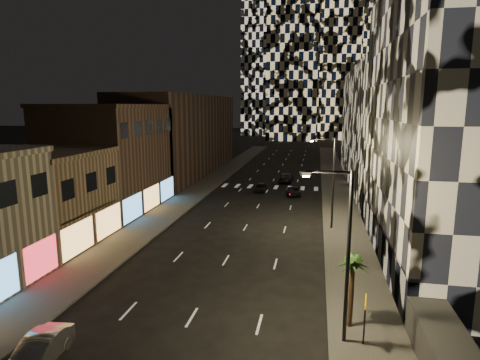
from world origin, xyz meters
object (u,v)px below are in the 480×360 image
at_px(car_dark_rightlane, 294,191).
at_px(ped_sign, 365,310).
at_px(car_dark_oncoming, 286,178).
at_px(streetlight_far, 331,177).
at_px(palm_tree, 353,268).
at_px(car_silver_parked, 39,352).
at_px(streetlight_near, 344,245).
at_px(car_dark_midlane, 261,187).

relative_size(car_dark_rightlane, ped_sign, 1.48).
bearing_deg(car_dark_oncoming, streetlight_far, 106.22).
relative_size(ped_sign, palm_tree, 0.67).
height_order(streetlight_far, car_dark_rightlane, streetlight_far).
xyz_separation_m(car_silver_parked, car_dark_rightlane, (9.80, 39.35, -0.14)).
xyz_separation_m(car_dark_oncoming, car_dark_rightlane, (1.85, -9.76, -0.17)).
bearing_deg(car_silver_parked, streetlight_near, 12.03).
xyz_separation_m(car_silver_parked, car_dark_midlane, (4.99, 41.06, -0.08)).
height_order(streetlight_near, ped_sign, streetlight_near).
height_order(car_silver_parked, ped_sign, ped_sign).
distance_m(ped_sign, palm_tree, 2.30).
xyz_separation_m(streetlight_far, car_dark_rightlane, (-4.35, 14.75, -4.78)).
distance_m(streetlight_far, palm_tree, 18.57).
bearing_deg(ped_sign, streetlight_far, 102.44).
bearing_deg(car_dark_oncoming, car_silver_parked, 82.81).
height_order(car_silver_parked, car_dark_oncoming, car_dark_oncoming).
relative_size(car_dark_midlane, car_dark_oncoming, 0.73).
distance_m(car_silver_parked, car_dark_midlane, 41.37).
bearing_deg(car_dark_oncoming, ped_sign, 101.44).
xyz_separation_m(car_silver_parked, ped_sign, (15.36, 4.49, 1.34)).
distance_m(streetlight_far, car_silver_parked, 28.76).
xyz_separation_m(streetlight_far, ped_sign, (1.20, -20.11, -3.30)).
height_order(streetlight_far, ped_sign, streetlight_far).
relative_size(streetlight_near, streetlight_far, 1.00).
distance_m(car_dark_midlane, car_dark_oncoming, 8.57).
height_order(ped_sign, palm_tree, palm_tree).
height_order(streetlight_near, car_dark_midlane, streetlight_near).
relative_size(streetlight_near, palm_tree, 2.17).
bearing_deg(palm_tree, streetlight_near, -112.93).
relative_size(streetlight_near, car_silver_parked, 2.09).
height_order(car_dark_rightlane, palm_tree, palm_tree).
bearing_deg(palm_tree, car_silver_parked, -157.53).
bearing_deg(streetlight_near, car_dark_oncoming, 97.94).
height_order(car_dark_midlane, car_dark_oncoming, car_dark_oncoming).
relative_size(streetlight_far, car_dark_midlane, 2.41).
bearing_deg(streetlight_far, ped_sign, -86.58).
bearing_deg(palm_tree, streetlight_far, 92.00).
xyz_separation_m(car_dark_oncoming, ped_sign, (7.41, -44.62, 1.32)).
bearing_deg(streetlight_far, car_dark_oncoming, 104.21).
bearing_deg(car_dark_rightlane, palm_tree, -85.83).
bearing_deg(streetlight_far, car_dark_midlane, 119.09).
distance_m(streetlight_near, car_dark_rightlane, 35.35).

